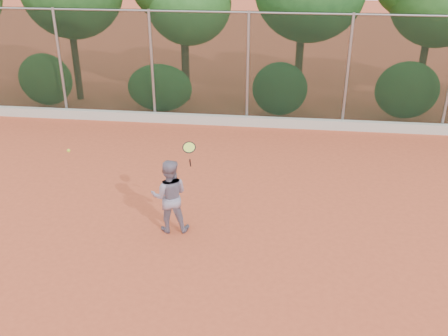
# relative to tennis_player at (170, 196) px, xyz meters

# --- Properties ---
(ground) EXTENTS (80.00, 80.00, 0.00)m
(ground) POSITION_rel_tennis_player_xyz_m (1.05, -0.55, -0.78)
(ground) COLOR #C34F2E
(ground) RESTS_ON ground
(concrete_curb) EXTENTS (24.00, 0.20, 0.30)m
(concrete_curb) POSITION_rel_tennis_player_xyz_m (1.05, 6.27, -0.63)
(concrete_curb) COLOR #BAB6AC
(concrete_curb) RESTS_ON ground
(tennis_player) EXTENTS (0.84, 0.70, 1.56)m
(tennis_player) POSITION_rel_tennis_player_xyz_m (0.00, 0.00, 0.00)
(tennis_player) COLOR slate
(tennis_player) RESTS_ON ground
(chainlink_fence) EXTENTS (24.09, 0.09, 3.50)m
(chainlink_fence) POSITION_rel_tennis_player_xyz_m (1.05, 6.45, 1.08)
(chainlink_fence) COLOR black
(chainlink_fence) RESTS_ON ground
(tennis_racket) EXTENTS (0.28, 0.28, 0.55)m
(tennis_racket) POSITION_rel_tennis_player_xyz_m (0.44, -0.01, 1.05)
(tennis_racket) COLOR black
(tennis_racket) RESTS_ON ground
(tennis_ball_in_flight) EXTENTS (0.07, 0.07, 0.07)m
(tennis_ball_in_flight) POSITION_rel_tennis_player_xyz_m (-2.00, 0.01, 0.88)
(tennis_ball_in_flight) COLOR #BBD730
(tennis_ball_in_flight) RESTS_ON ground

